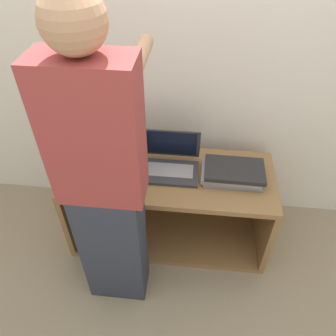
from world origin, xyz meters
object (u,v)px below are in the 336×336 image
object	(u,v)px
laptop_open	(170,163)
laptop_stack_right	(233,173)
laptop_stack_left	(107,157)
person	(104,185)

from	to	relation	value
laptop_open	laptop_stack_right	distance (m)	0.39
laptop_stack_left	person	xyz separation A→B (m)	(0.12, -0.44, 0.20)
laptop_open	person	bearing A→B (deg)	-119.01
laptop_open	laptop_stack_right	bearing A→B (deg)	-6.28
laptop_stack_right	person	xyz separation A→B (m)	(-0.66, -0.44, 0.25)
person	laptop_stack_right	bearing A→B (deg)	33.89
laptop_open	laptop_stack_left	world-z (taller)	laptop_open
laptop_stack_right	person	size ratio (longest dim) A/B	0.22
laptop_open	laptop_stack_left	bearing A→B (deg)	-173.35
laptop_open	laptop_stack_right	xyz separation A→B (m)	(0.39, -0.04, -0.01)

